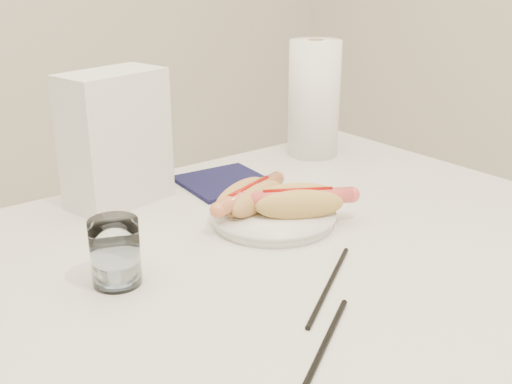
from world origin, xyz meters
TOP-DOWN VIEW (x-y plane):
  - table at (0.00, 0.00)m, footprint 1.20×0.80m
  - plate at (0.12, 0.07)m, footprint 0.24×0.24m
  - hotdog_left at (0.10, 0.11)m, footprint 0.17×0.10m
  - hotdog_right at (0.15, 0.05)m, footprint 0.16×0.13m
  - water_glass at (-0.16, 0.05)m, footprint 0.06×0.06m
  - chopstick_near at (-0.06, -0.23)m, footprint 0.20×0.13m
  - chopstick_far at (0.05, -0.13)m, footprint 0.18×0.12m
  - napkin_box at (-0.03, 0.30)m, footprint 0.18×0.13m
  - navy_napkin at (0.17, 0.27)m, footprint 0.16×0.16m
  - paper_towel_roll at (0.42, 0.30)m, footprint 0.11×0.11m

SIDE VIEW (x-z plane):
  - table at x=0.00m, z-range 0.32..1.07m
  - chopstick_far at x=0.05m, z-range 0.75..0.76m
  - chopstick_near at x=-0.06m, z-range 0.75..0.76m
  - navy_napkin at x=0.17m, z-range 0.75..0.76m
  - plate at x=0.12m, z-range 0.75..0.77m
  - hotdog_left at x=0.10m, z-range 0.76..0.81m
  - hotdog_right at x=0.15m, z-range 0.76..0.81m
  - water_glass at x=-0.16m, z-range 0.75..0.84m
  - napkin_box at x=-0.03m, z-range 0.75..0.97m
  - paper_towel_roll at x=0.42m, z-range 0.75..0.99m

